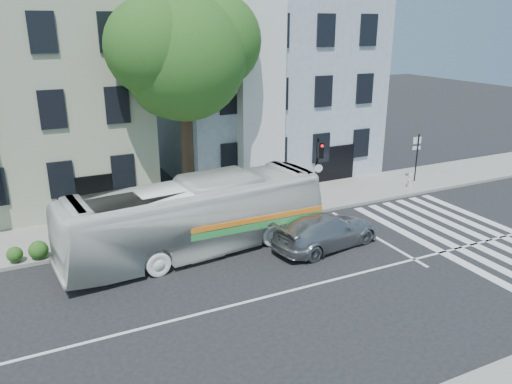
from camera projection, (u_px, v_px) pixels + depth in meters
ground at (270, 296)px, 17.25m from camera, size 120.00×120.00×0.00m
sidewalk_far at (194, 217)px, 24.05m from camera, size 80.00×4.00×0.15m
building_left at (14, 95)px, 25.40m from camera, size 12.00×10.00×11.00m
building_right at (260, 82)px, 31.16m from camera, size 12.00×10.00×11.00m
street_tree at (183, 50)px, 22.21m from camera, size 7.30×5.90×11.10m
bus at (196, 217)px, 20.15m from camera, size 3.74×11.29×3.09m
sedan at (326, 231)px, 20.88m from camera, size 2.74×5.12×1.41m
hedge at (126, 235)px, 20.98m from camera, size 8.15×4.11×0.70m
traffic_signal at (318, 166)px, 23.85m from camera, size 0.40×0.52×3.83m
fire_hydrant at (410, 180)px, 28.12m from camera, size 0.47×0.27×0.83m
far_sign_pole at (417, 152)px, 28.84m from camera, size 0.51×0.20×2.81m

